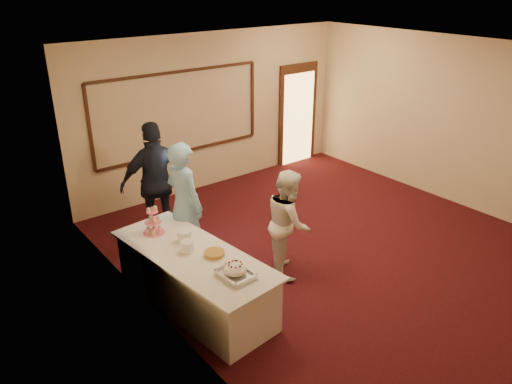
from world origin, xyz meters
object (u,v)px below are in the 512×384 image
Objects in this scene: man at (184,205)px; buffet_table at (195,279)px; pavlova_tray at (235,271)px; plate_stack_b at (185,236)px; cupcake_stand at (153,223)px; woman at (288,222)px; plate_stack_a at (187,246)px; guest at (157,182)px; tart at (214,254)px.

buffet_table is at bearing 146.67° from man.
plate_stack_b is (-0.05, 1.07, 0.01)m from pavlova_tray.
cupcake_stand reaches higher than buffet_table.
woman is (1.03, -1.08, -0.17)m from man.
pavlova_tray reaches higher than plate_stack_a.
guest reaches higher than plate_stack_b.
guest is at bearing 73.65° from plate_stack_a.
cupcake_stand is 2.47× the size of plate_stack_a.
plate_stack_b is at bearing 77.69° from buffet_table.
cupcake_stand is 0.22× the size of guest.
plate_stack_b is 0.65× the size of tart.
buffet_table is 0.57m from plate_stack_b.
woman is at bearing -28.85° from cupcake_stand.
pavlova_tray is 2.77× the size of plate_stack_a.
plate_stack_b reaches higher than plate_stack_a.
tart reaches higher than buffet_table.
cupcake_stand is 0.27× the size of woman.
pavlova_tray is 0.53m from tart.
man is (0.28, 1.19, 0.14)m from tart.
buffet_table is 1.33× the size of man.
buffet_table is 12.93× the size of plate_stack_b.
woman reaches higher than cupcake_stand.
man is at bearing 99.74° from guest.
plate_stack_b is (0.07, 0.32, 0.46)m from buffet_table.
man is 0.97× the size of guest.
cupcake_stand is 0.22× the size of man.
plate_stack_a is (-0.03, 0.08, 0.45)m from buffet_table.
tart is at bearing -51.22° from buffet_table.
guest is at bearing -10.79° from man.
buffet_table is at bearing -69.10° from plate_stack_a.
cupcake_stand is (-0.14, 0.78, 0.53)m from buffet_table.
pavlova_tray is 2.43× the size of plate_stack_b.
plate_stack_a is at bearing 110.90° from buffet_table.
tart is 1.32m from woman.
plate_stack_a is 0.09× the size of man.
plate_stack_a is 1.02m from man.
plate_stack_b is at bearing 87.04° from guest.
plate_stack_a is at bearing 117.34° from woman.
cupcake_stand is 0.62m from man.
woman is at bearing -4.24° from buffet_table.
guest is at bearing 74.68° from plate_stack_b.
man reaches higher than buffet_table.
tart is at bearing -72.75° from cupcake_stand.
cupcake_stand is at bearing 98.51° from plate_stack_a.
plate_stack_b is 0.76m from man.
buffet_table is 2.04m from guest.
plate_stack_a is at bearing 86.01° from guest.
tart is at bearing -55.43° from plate_stack_a.
man is (0.46, 0.97, 0.55)m from buffet_table.
man is at bearing 59.32° from plate_stack_b.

